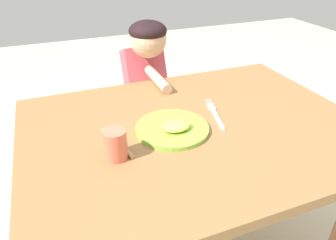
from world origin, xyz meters
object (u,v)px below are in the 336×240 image
at_px(drinking_cup, 115,144).
at_px(fork, 215,113).
at_px(person, 146,100).
at_px(spoon, 114,138).
at_px(plate, 173,128).

bearing_deg(drinking_cup, fork, 17.42).
relative_size(fork, person, 0.23).
height_order(fork, spoon, spoon).
xyz_separation_m(spoon, person, (0.30, 0.58, -0.19)).
bearing_deg(person, plate, 81.51).
height_order(plate, fork, plate).
bearing_deg(plate, person, 81.51).
xyz_separation_m(plate, spoon, (-0.21, 0.01, -0.00)).
distance_m(fork, person, 0.59).
distance_m(plate, person, 0.63).
relative_size(plate, fork, 1.09).
bearing_deg(spoon, drinking_cup, 158.26).
bearing_deg(person, fork, 100.88).
distance_m(drinking_cup, person, 0.78).
xyz_separation_m(fork, person, (-0.11, 0.55, -0.18)).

